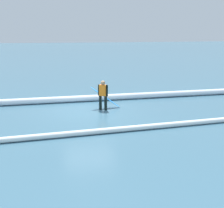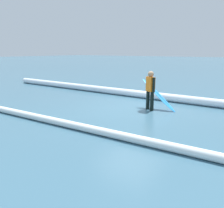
{
  "view_description": "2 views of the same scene",
  "coord_description": "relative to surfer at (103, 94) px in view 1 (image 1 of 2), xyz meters",
  "views": [
    {
      "loc": [
        1.53,
        13.25,
        3.86
      ],
      "look_at": [
        -0.79,
        1.9,
        0.84
      ],
      "focal_mm": 45.56,
      "sensor_mm": 36.0,
      "label": 1
    },
    {
      "loc": [
        -4.8,
        7.71,
        2.23
      ],
      "look_at": [
        -0.95,
        2.45,
        0.74
      ],
      "focal_mm": 37.84,
      "sensor_mm": 36.0,
      "label": 2
    }
  ],
  "objects": [
    {
      "name": "wave_crest_foreground",
      "position": [
        -2.04,
        -1.93,
        -0.66
      ],
      "size": [
        25.45,
        0.7,
        0.34
      ],
      "primitive_type": "cylinder",
      "rotation": [
        0.0,
        1.57,
        0.01
      ],
      "color": "white",
      "rests_on": "ground_plane"
    },
    {
      "name": "ground_plane",
      "position": [
        0.77,
        0.24,
        -0.83
      ],
      "size": [
        160.22,
        160.22,
        0.0
      ],
      "primitive_type": "plane",
      "color": "#3A6278"
    },
    {
      "name": "surfer",
      "position": [
        0.0,
        0.0,
        0.0
      ],
      "size": [
        0.46,
        0.35,
        1.48
      ],
      "rotation": [
        0.0,
        0.0,
        2.62
      ],
      "color": "black",
      "rests_on": "ground_plane"
    },
    {
      "name": "surfboard",
      "position": [
        -0.19,
        -0.33,
        -0.27
      ],
      "size": [
        1.57,
        0.49,
        1.15
      ],
      "color": "#268CE5",
      "rests_on": "ground_plane"
    },
    {
      "name": "wave_crest_midground",
      "position": [
        -1.23,
        3.23,
        -0.72
      ],
      "size": [
        22.77,
        1.59,
        0.22
      ],
      "primitive_type": "cylinder",
      "rotation": [
        0.0,
        1.57,
        0.06
      ],
      "color": "white",
      "rests_on": "ground_plane"
    }
  ]
}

